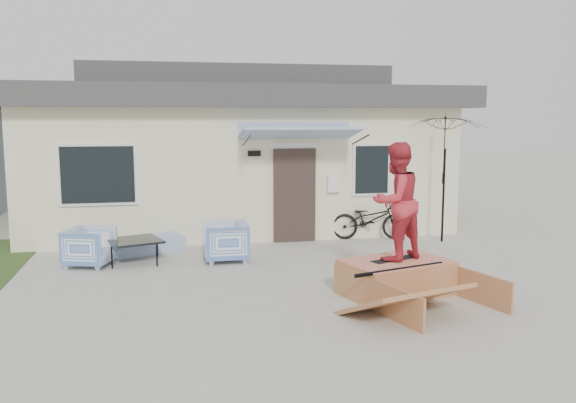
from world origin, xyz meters
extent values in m
plane|color=#A7A59A|center=(0.00, 0.00, 0.00)|extent=(90.00, 90.00, 0.00)
cube|color=beige|center=(0.00, 8.00, 1.50)|extent=(10.00, 7.00, 3.00)
cube|color=#393939|center=(0.00, 8.00, 3.25)|extent=(10.80, 7.80, 0.50)
cube|color=#393939|center=(0.00, 8.00, 3.80)|extent=(7.50, 4.50, 0.60)
cube|color=#362723|center=(1.00, 4.46, 1.05)|extent=(0.95, 0.08, 2.10)
cube|color=white|center=(-3.20, 4.47, 1.60)|extent=(1.60, 0.06, 1.30)
cube|color=white|center=(2.80, 4.47, 1.60)|extent=(0.90, 0.06, 1.20)
cube|color=#416BB5|center=(1.00, 3.95, 2.45)|extent=(2.50, 1.09, 0.29)
imported|color=#416BB5|center=(-2.23, 3.92, 0.29)|extent=(1.53, 0.99, 0.58)
imported|color=#416BB5|center=(-3.25, 3.02, 0.41)|extent=(0.95, 0.98, 0.81)
imported|color=#416BB5|center=(-0.72, 2.92, 0.43)|extent=(0.79, 0.84, 0.85)
cube|color=black|center=(-2.43, 3.16, 0.23)|extent=(1.16, 1.16, 0.45)
imported|color=black|center=(2.76, 4.37, 0.56)|extent=(1.84, 0.95, 1.12)
cylinder|color=black|center=(4.26, 3.78, 1.05)|extent=(0.05, 0.05, 2.10)
imported|color=black|center=(4.26, 3.78, 1.75)|extent=(1.88, 1.76, 0.90)
cube|color=black|center=(1.70, 0.22, 0.56)|extent=(0.86, 0.50, 0.05)
imported|color=#BE2C37|center=(1.70, 0.22, 1.51)|extent=(1.11, 1.01, 1.85)
camera|label=1|loc=(-1.84, -8.53, 2.79)|focal=37.41mm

